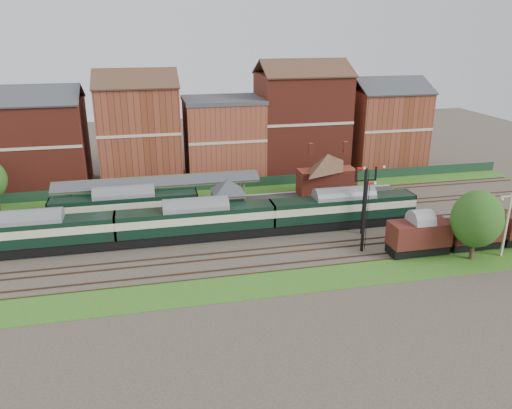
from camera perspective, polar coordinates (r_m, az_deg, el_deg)
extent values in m
plane|color=#473D33|center=(59.03, 0.25, -3.40)|extent=(160.00, 160.00, 0.00)
cube|color=#2D6619|center=(73.69, -2.52, 1.42)|extent=(90.00, 4.50, 0.06)
cube|color=#2D6619|center=(48.56, 3.45, -8.81)|extent=(90.00, 5.00, 0.06)
cube|color=#193823|center=(75.35, -2.80, 2.41)|extent=(90.00, 0.12, 1.50)
cube|color=#2D2D2D|center=(67.02, -5.78, -0.15)|extent=(55.00, 3.40, 1.00)
cube|color=#637855|center=(61.00, -3.18, -1.42)|extent=(3.40, 3.20, 2.40)
cube|color=brown|center=(60.23, -3.22, 0.53)|extent=(3.60, 3.40, 2.00)
pyramid|color=#383A3F|center=(59.66, -3.25, 2.16)|extent=(5.40, 5.40, 1.60)
cube|color=brown|center=(62.73, 4.05, -0.93)|extent=(3.00, 2.40, 2.20)
cube|color=#4C3323|center=(61.65, 4.25, 0.12)|extent=(3.20, 1.34, 0.79)
cube|color=#4C3323|center=(62.82, 3.91, 0.51)|extent=(3.20, 1.34, 0.79)
cube|color=maroon|center=(70.18, 8.06, 2.62)|extent=(8.00, 3.00, 3.50)
pyramid|color=#4C3323|center=(69.40, 8.17, 4.87)|extent=(8.10, 8.10, 2.20)
cube|color=maroon|center=(68.44, 6.23, 5.17)|extent=(0.60, 0.60, 1.60)
cube|color=maroon|center=(70.18, 10.11, 5.35)|extent=(0.60, 0.60, 1.60)
cube|color=brown|center=(65.43, -20.63, 0.18)|extent=(0.22, 0.22, 3.40)
cube|color=brown|center=(68.24, -1.82, 2.27)|extent=(0.22, 0.22, 3.40)
cube|color=#383A3F|center=(64.45, -11.11, 2.60)|extent=(26.00, 1.99, 0.90)
cube|color=#383A3F|center=(66.27, -11.17, 3.07)|extent=(26.00, 1.99, 0.90)
cube|color=brown|center=(65.25, -11.16, 3.16)|extent=(26.00, 0.20, 0.20)
cube|color=black|center=(59.09, 12.23, 0.32)|extent=(0.25, 0.25, 8.00)
cube|color=black|center=(58.29, 12.41, 2.73)|extent=(2.60, 0.18, 0.18)
cube|color=#B2140F|center=(57.62, 11.93, 4.07)|extent=(1.10, 0.08, 0.25)
cube|color=#B2140F|center=(58.64, 14.07, 4.17)|extent=(1.10, 0.08, 0.25)
cube|color=black|center=(54.46, 12.25, -1.38)|extent=(0.25, 0.25, 8.00)
cube|color=#B2140F|center=(53.49, 13.07, 2.37)|extent=(1.10, 0.08, 0.25)
cube|color=beige|center=(58.38, 26.68, -2.19)|extent=(0.22, 0.22, 7.00)
cube|color=beige|center=(57.35, 27.18, 0.87)|extent=(2.60, 0.15, 0.15)
cube|color=maroon|center=(81.22, -23.76, 6.23)|extent=(14.00, 10.00, 13.00)
cube|color=brown|center=(79.46, -13.14, 7.86)|extent=(12.00, 10.00, 15.00)
cube|color=brown|center=(80.68, -3.74, 7.42)|extent=(12.00, 10.00, 12.00)
cube|color=maroon|center=(83.24, 5.21, 9.17)|extent=(14.00, 10.00, 16.00)
cube|color=brown|center=(89.20, 14.51, 8.36)|extent=(12.00, 10.00, 13.00)
cube|color=black|center=(58.92, -24.29, -4.57)|extent=(17.79, 2.49, 1.09)
cube|color=black|center=(58.24, -24.54, -2.93)|extent=(17.79, 2.77, 2.57)
cube|color=beige|center=(58.13, -24.58, -2.65)|extent=(17.81, 2.81, 0.89)
cube|color=slate|center=(57.75, -24.74, -1.61)|extent=(17.79, 2.77, 0.59)
cube|color=black|center=(57.70, -6.78, -3.35)|extent=(17.79, 2.49, 1.09)
cube|color=black|center=(57.01, -6.86, -1.66)|extent=(17.79, 2.77, 2.57)
cube|color=beige|center=(56.90, -6.87, -1.37)|extent=(17.81, 2.81, 0.89)
cube|color=slate|center=(56.50, -6.91, -0.31)|extent=(17.79, 2.77, 0.59)
cube|color=black|center=(61.80, 9.84, -1.90)|extent=(17.79, 2.49, 1.09)
cube|color=black|center=(61.16, 9.94, -0.31)|extent=(17.79, 2.77, 2.57)
cube|color=beige|center=(61.05, 9.95, -0.04)|extent=(17.81, 2.81, 0.89)
cube|color=slate|center=(60.69, 10.02, 0.96)|extent=(17.79, 2.77, 0.59)
cube|color=black|center=(63.60, -14.59, -1.64)|extent=(17.61, 2.47, 1.08)
cube|color=black|center=(62.98, -14.73, -0.11)|extent=(17.61, 2.74, 2.54)
cube|color=beige|center=(62.88, -14.76, 0.15)|extent=(17.63, 2.78, 0.88)
cube|color=slate|center=(62.52, -14.84, 1.12)|extent=(17.61, 2.74, 0.59)
cube|color=black|center=(56.59, 17.95, -4.79)|extent=(6.40, 2.36, 0.96)
cube|color=#4A1615|center=(55.91, 18.14, -3.14)|extent=(6.40, 2.77, 2.56)
cube|color=gray|center=(55.40, 18.30, -1.80)|extent=(6.40, 2.77, 0.47)
cube|color=black|center=(60.18, 23.51, -4.06)|extent=(5.82, 2.14, 0.87)
cube|color=#4A1615|center=(59.59, 23.72, -2.65)|extent=(5.82, 2.52, 2.33)
cube|color=gray|center=(59.15, 23.88, -1.50)|extent=(5.82, 2.52, 0.43)
cylinder|color=#382619|center=(56.83, 23.55, -4.17)|extent=(0.44, 0.44, 3.53)
ellipsoid|color=#254814|center=(55.82, 23.94, -1.51)|extent=(5.19, 5.19, 5.97)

